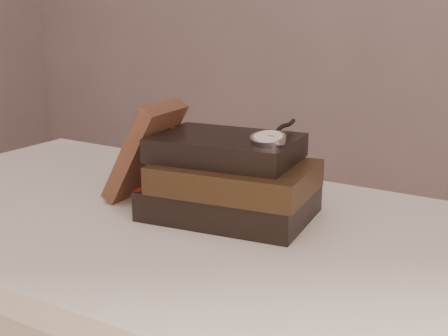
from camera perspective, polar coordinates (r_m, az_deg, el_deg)
The scene contains 5 objects.
table at distance 1.02m, azimuth -7.05°, elevation -8.76°, with size 1.00×0.60×0.75m.
book_stack at distance 0.94m, azimuth 0.60°, elevation -1.13°, with size 0.27×0.20×0.12m.
journal at distance 1.02m, azimuth -7.34°, elevation 1.56°, with size 0.03×0.11×0.17m, color #402418.
pocket_watch at distance 0.89m, azimuth 4.25°, elevation 2.83°, with size 0.06×0.16×0.02m.
eyeglasses at distance 1.04m, azimuth -2.01°, elevation 1.30°, with size 0.12×0.13×0.05m.
Camera 1 is at (0.59, -0.37, 1.07)m, focal length 49.34 mm.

